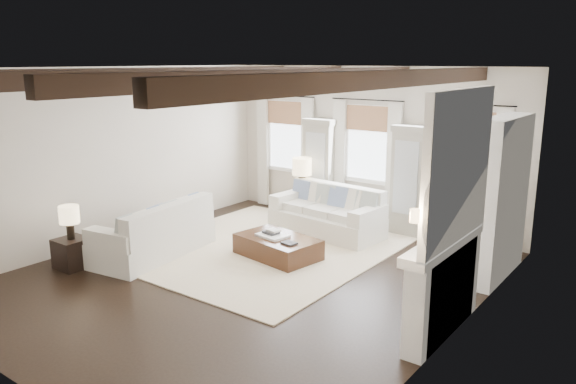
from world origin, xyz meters
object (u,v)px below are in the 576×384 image
Objects in this scene: ottoman at (278,247)px; side_table_back at (302,206)px; sofa_back at (329,214)px; sofa_left at (157,234)px; side_table_front at (73,253)px.

side_table_back reaches higher than ottoman.
ottoman is 2.28m from side_table_back.
sofa_back is at bearing -22.77° from side_table_back.
sofa_back is 1.63× the size of ottoman.
sofa_back reaches higher than side_table_back.
sofa_left reaches higher than side_table_back.
sofa_back is at bearing 59.97° from side_table_front.
side_table_back is (1.43, 4.44, 0.09)m from side_table_front.
side_table_back is at bearing 124.05° from ottoman.
side_table_front is 0.74× the size of side_table_back.
ottoman is (1.72, 1.18, -0.21)m from sofa_left.
sofa_back is at bearing 100.64° from ottoman.
side_table_back is at bearing 76.74° from sofa_left.
sofa_back is at bearing 59.60° from sofa_left.
sofa_back is 1.69m from ottoman.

